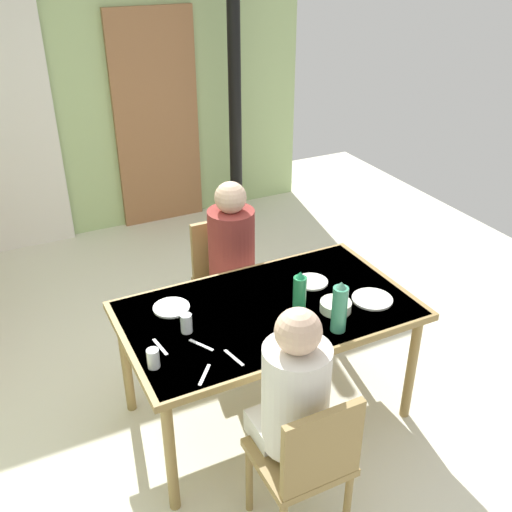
{
  "coord_description": "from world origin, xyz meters",
  "views": [
    {
      "loc": [
        -0.82,
        -2.6,
        2.55
      ],
      "look_at": [
        0.44,
        -0.09,
        1.0
      ],
      "focal_mm": 41.35,
      "sensor_mm": 36.0,
      "label": 1
    }
  ],
  "objects": [
    {
      "name": "dinner_plate_far_center",
      "position": [
        0.78,
        -0.12,
        0.76
      ],
      "size": [
        0.19,
        0.19,
        0.01
      ],
      "primitive_type": "cylinder",
      "color": "white",
      "rests_on": "dining_table"
    },
    {
      "name": "cutlery_fork_near",
      "position": [
        0.09,
        -0.55,
        0.75
      ],
      "size": [
        0.05,
        0.15,
        0.0
      ],
      "primitive_type": "cube",
      "rotation": [
        0.0,
        0.0,
        1.77
      ],
      "color": "silver",
      "rests_on": "dining_table"
    },
    {
      "name": "water_bottle_green_near",
      "position": [
        0.54,
        -0.39,
        0.88
      ],
      "size": [
        0.07,
        0.07,
        0.28
      ],
      "color": "#247E49",
      "rests_on": "dining_table"
    },
    {
      "name": "cutlery_knife_near",
      "position": [
        -0.2,
        -0.31,
        0.75
      ],
      "size": [
        0.03,
        0.15,
        0.0
      ],
      "primitive_type": "cube",
      "rotation": [
        0.0,
        0.0,
        1.7
      ],
      "color": "silver",
      "rests_on": "dining_table"
    },
    {
      "name": "stove_pipe_column",
      "position": [
        1.45,
        2.4,
        1.39
      ],
      "size": [
        0.12,
        0.12,
        2.77
      ],
      "primitive_type": "cylinder",
      "color": "black",
      "rests_on": "ground_plane"
    },
    {
      "name": "door_wooden",
      "position": [
        0.77,
        2.67,
        1.0
      ],
      "size": [
        0.8,
        0.05,
        2.0
      ],
      "primitive_type": "cube",
      "color": "#9A663F",
      "rests_on": "ground_plane"
    },
    {
      "name": "chair_far_diner",
      "position": [
        0.53,
        0.58,
        0.5
      ],
      "size": [
        0.4,
        0.4,
        0.87
      ],
      "rotation": [
        0.0,
        0.0,
        3.14
      ],
      "color": "olive",
      "rests_on": "ground_plane"
    },
    {
      "name": "dinner_plate_near_left",
      "position": [
        -0.04,
        -0.01,
        0.76
      ],
      "size": [
        0.2,
        0.2,
        0.01
      ],
      "primitive_type": "cylinder",
      "color": "white",
      "rests_on": "dining_table"
    },
    {
      "name": "serving_bowl_center",
      "position": [
        0.75,
        -0.42,
        0.78
      ],
      "size": [
        0.17,
        0.17,
        0.05
      ],
      "primitive_type": "cylinder",
      "color": "silver",
      "rests_on": "dining_table"
    },
    {
      "name": "cutlery_fork_far",
      "position": [
        -0.09,
        -0.6,
        0.75
      ],
      "size": [
        0.11,
        0.13,
        0.0
      ],
      "primitive_type": "cube",
      "rotation": [
        0.0,
        0.0,
        4.03
      ],
      "color": "silver",
      "rests_on": "dining_table"
    },
    {
      "name": "ground_plane",
      "position": [
        0.0,
        0.0,
        0.0
      ],
      "size": [
        7.16,
        7.16,
        0.0
      ],
      "primitive_type": "plane",
      "color": "silver"
    },
    {
      "name": "person_near_diner",
      "position": [
        0.21,
        -0.92,
        0.78
      ],
      "size": [
        0.3,
        0.37,
        0.77
      ],
      "color": "silver",
      "rests_on": "ground_plane"
    },
    {
      "name": "cutlery_knife_far",
      "position": [
        -0.02,
        -0.38,
        0.75
      ],
      "size": [
        0.09,
        0.14,
        0.0
      ],
      "primitive_type": "cube",
      "rotation": [
        0.0,
        0.0,
        2.07
      ],
      "color": "silver",
      "rests_on": "dining_table"
    },
    {
      "name": "wall_back",
      "position": [
        0.0,
        2.75,
        1.39
      ],
      "size": [
        4.53,
        0.1,
        2.77
      ],
      "primitive_type": "cube",
      "color": "#ABC684",
      "rests_on": "ground_plane"
    },
    {
      "name": "water_bottle_green_far",
      "position": [
        0.66,
        -0.58,
        0.89
      ],
      "size": [
        0.08,
        0.08,
        0.29
      ],
      "color": "#3E936F",
      "rests_on": "dining_table"
    },
    {
      "name": "dining_table",
      "position": [
        0.44,
        -0.24,
        0.68
      ],
      "size": [
        1.59,
        0.92,
        0.75
      ],
      "color": "olive",
      "rests_on": "ground_plane"
    },
    {
      "name": "drinking_glass_by_far_diner",
      "position": [
        -0.28,
        -0.44,
        0.8
      ],
      "size": [
        0.06,
        0.06,
        0.1
      ],
      "primitive_type": "cylinder",
      "color": "silver",
      "rests_on": "dining_table"
    },
    {
      "name": "dinner_plate_near_right",
      "position": [
        0.99,
        -0.43,
        0.76
      ],
      "size": [
        0.23,
        0.23,
        0.01
      ],
      "primitive_type": "cylinder",
      "color": "white",
      "rests_on": "dining_table"
    },
    {
      "name": "drinking_glass_by_near_diner",
      "position": [
        -0.04,
        -0.24,
        0.8
      ],
      "size": [
        0.06,
        0.06,
        0.1
      ],
      "primitive_type": "cylinder",
      "color": "silver",
      "rests_on": "dining_table"
    },
    {
      "name": "chair_near_diner",
      "position": [
        0.21,
        -1.05,
        0.5
      ],
      "size": [
        0.4,
        0.4,
        0.87
      ],
      "color": "olive",
      "rests_on": "ground_plane"
    },
    {
      "name": "person_far_diner",
      "position": [
        0.53,
        0.44,
        0.78
      ],
      "size": [
        0.3,
        0.37,
        0.77
      ],
      "rotation": [
        0.0,
        0.0,
        3.14
      ],
      "color": "maroon",
      "rests_on": "ground_plane"
    }
  ]
}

